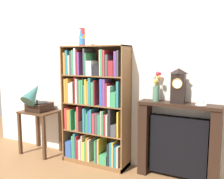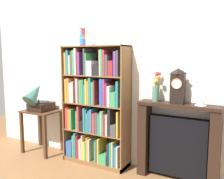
{
  "view_description": "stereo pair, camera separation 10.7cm",
  "coord_description": "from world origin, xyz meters",
  "px_view_note": "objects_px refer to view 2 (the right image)",
  "views": [
    {
      "loc": [
        1.79,
        -2.9,
        1.57
      ],
      "look_at": [
        0.27,
        0.1,
        1.12
      ],
      "focal_mm": 39.31,
      "sensor_mm": 36.0,
      "label": 1
    },
    {
      "loc": [
        1.88,
        -2.85,
        1.57
      ],
      "look_at": [
        0.27,
        0.1,
        1.12
      ],
      "focal_mm": 39.31,
      "sensor_mm": 36.0,
      "label": 2
    }
  ],
  "objects_px": {
    "gramophone": "(38,99)",
    "fireplace_mantel": "(178,143)",
    "flower_vase": "(156,88)",
    "teacup_with_saucer": "(201,103)",
    "cup_stack": "(82,37)",
    "bookshelf": "(95,109)",
    "side_table_left": "(42,121)",
    "mantel_clock": "(178,86)"
  },
  "relations": [
    {
      "from": "gramophone",
      "to": "fireplace_mantel",
      "type": "bearing_deg",
      "value": 5.22
    },
    {
      "from": "flower_vase",
      "to": "teacup_with_saucer",
      "type": "relative_size",
      "value": 2.9
    },
    {
      "from": "cup_stack",
      "to": "flower_vase",
      "type": "relative_size",
      "value": 0.63
    },
    {
      "from": "gramophone",
      "to": "teacup_with_saucer",
      "type": "bearing_deg",
      "value": 4.24
    },
    {
      "from": "teacup_with_saucer",
      "to": "fireplace_mantel",
      "type": "bearing_deg",
      "value": 175.79
    },
    {
      "from": "cup_stack",
      "to": "flower_vase",
      "type": "distance_m",
      "value": 1.27
    },
    {
      "from": "cup_stack",
      "to": "flower_vase",
      "type": "bearing_deg",
      "value": 4.64
    },
    {
      "from": "bookshelf",
      "to": "fireplace_mantel",
      "type": "relative_size",
      "value": 1.72
    },
    {
      "from": "side_table_left",
      "to": "fireplace_mantel",
      "type": "xyz_separation_m",
      "value": [
        2.19,
        0.13,
        -0.03
      ]
    },
    {
      "from": "bookshelf",
      "to": "flower_vase",
      "type": "height_order",
      "value": "bookshelf"
    },
    {
      "from": "mantel_clock",
      "to": "teacup_with_saucer",
      "type": "relative_size",
      "value": 3.23
    },
    {
      "from": "cup_stack",
      "to": "gramophone",
      "type": "height_order",
      "value": "cup_stack"
    },
    {
      "from": "teacup_with_saucer",
      "to": "mantel_clock",
      "type": "bearing_deg",
      "value": -179.58
    },
    {
      "from": "bookshelf",
      "to": "side_table_left",
      "type": "bearing_deg",
      "value": -176.95
    },
    {
      "from": "side_table_left",
      "to": "gramophone",
      "type": "relative_size",
      "value": 1.39
    },
    {
      "from": "side_table_left",
      "to": "gramophone",
      "type": "height_order",
      "value": "gramophone"
    },
    {
      "from": "gramophone",
      "to": "teacup_with_saucer",
      "type": "relative_size",
      "value": 3.76
    },
    {
      "from": "cup_stack",
      "to": "side_table_left",
      "type": "xyz_separation_m",
      "value": [
        -0.82,
        -0.03,
        -1.32
      ]
    },
    {
      "from": "bookshelf",
      "to": "gramophone",
      "type": "height_order",
      "value": "bookshelf"
    },
    {
      "from": "cup_stack",
      "to": "fireplace_mantel",
      "type": "bearing_deg",
      "value": 4.16
    },
    {
      "from": "flower_vase",
      "to": "mantel_clock",
      "type": "bearing_deg",
      "value": -1.69
    },
    {
      "from": "teacup_with_saucer",
      "to": "bookshelf",
      "type": "bearing_deg",
      "value": -177.76
    },
    {
      "from": "bookshelf",
      "to": "teacup_with_saucer",
      "type": "relative_size",
      "value": 12.82
    },
    {
      "from": "fireplace_mantel",
      "to": "flower_vase",
      "type": "distance_m",
      "value": 0.74
    },
    {
      "from": "cup_stack",
      "to": "bookshelf",
      "type": "bearing_deg",
      "value": 7.63
    },
    {
      "from": "side_table_left",
      "to": "flower_vase",
      "type": "bearing_deg",
      "value": 3.51
    },
    {
      "from": "side_table_left",
      "to": "fireplace_mantel",
      "type": "relative_size",
      "value": 0.7
    },
    {
      "from": "bookshelf",
      "to": "gramophone",
      "type": "xyz_separation_m",
      "value": [
        -1.0,
        -0.12,
        0.09
      ]
    },
    {
      "from": "bookshelf",
      "to": "cup_stack",
      "type": "bearing_deg",
      "value": -172.37
    },
    {
      "from": "mantel_clock",
      "to": "teacup_with_saucer",
      "type": "bearing_deg",
      "value": 0.42
    },
    {
      "from": "side_table_left",
      "to": "fireplace_mantel",
      "type": "bearing_deg",
      "value": 3.36
    },
    {
      "from": "mantel_clock",
      "to": "teacup_with_saucer",
      "type": "height_order",
      "value": "mantel_clock"
    },
    {
      "from": "flower_vase",
      "to": "gramophone",
      "type": "bearing_deg",
      "value": -174.35
    },
    {
      "from": "bookshelf",
      "to": "gramophone",
      "type": "distance_m",
      "value": 1.02
    },
    {
      "from": "mantel_clock",
      "to": "fireplace_mantel",
      "type": "bearing_deg",
      "value": 48.35
    },
    {
      "from": "flower_vase",
      "to": "teacup_with_saucer",
      "type": "bearing_deg",
      "value": -0.64
    },
    {
      "from": "bookshelf",
      "to": "gramophone",
      "type": "bearing_deg",
      "value": -172.91
    },
    {
      "from": "side_table_left",
      "to": "teacup_with_saucer",
      "type": "bearing_deg",
      "value": 2.57
    },
    {
      "from": "fireplace_mantel",
      "to": "flower_vase",
      "type": "xyz_separation_m",
      "value": [
        -0.3,
        -0.01,
        0.68
      ]
    },
    {
      "from": "gramophone",
      "to": "mantel_clock",
      "type": "height_order",
      "value": "mantel_clock"
    },
    {
      "from": "bookshelf",
      "to": "cup_stack",
      "type": "height_order",
      "value": "cup_stack"
    },
    {
      "from": "fireplace_mantel",
      "to": "teacup_with_saucer",
      "type": "relative_size",
      "value": 7.47
    }
  ]
}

